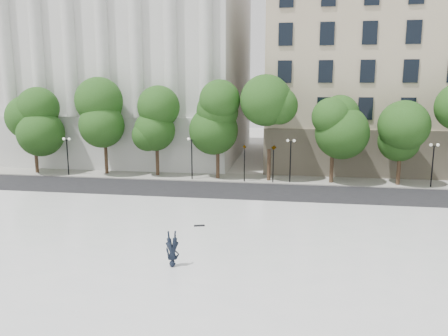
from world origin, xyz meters
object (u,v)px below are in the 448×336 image
Objects in this scene: traffic_light_west at (245,146)px; person_lying at (173,262)px; traffic_light_east at (274,145)px; skateboard at (199,226)px.

traffic_light_west is 2.29× the size of person_lying.
skateboard is at bearing -104.67° from traffic_light_east.
person_lying is at bearing -93.12° from traffic_light_west.
traffic_light_west reaches higher than person_lying.
traffic_light_east is (2.78, -0.00, 0.12)m from traffic_light_west.
person_lying is (-1.18, -21.68, -2.95)m from traffic_light_west.
person_lying is at bearing -100.35° from traffic_light_east.
traffic_light_east is 6.19× the size of skateboard.
traffic_light_west is 0.97× the size of traffic_light_east.
traffic_light_east is 22.25m from person_lying.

